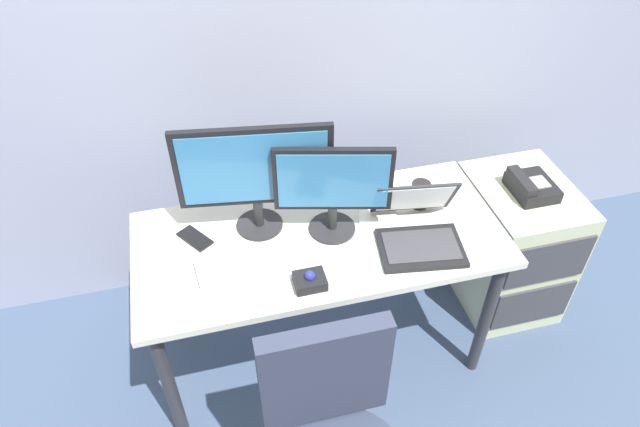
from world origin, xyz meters
TOP-DOWN VIEW (x-y plane):
  - ground_plane at (0.00, 0.00)m, footprint 8.00×8.00m
  - desk at (0.00, 0.00)m, footprint 1.41×0.64m
  - file_cabinet at (0.96, 0.11)m, footprint 0.42×0.53m
  - desk_phone at (0.95, 0.09)m, footprint 0.17×0.20m
  - monitor_main at (-0.21, 0.12)m, footprint 0.56×0.18m
  - monitor_side at (0.06, 0.03)m, footprint 0.42×0.18m
  - keyboard at (-0.27, -0.07)m, footprint 0.42×0.18m
  - laptop at (0.35, -0.10)m, footprint 0.36×0.37m
  - trackball_mouse at (-0.09, -0.22)m, footprint 0.11×0.09m
  - coffee_mug at (0.44, 0.08)m, footprint 0.09×0.08m
  - paper_notepad at (0.27, 0.11)m, footprint 0.20×0.24m
  - cell_phone at (-0.46, 0.11)m, footprint 0.14×0.16m

SIDE VIEW (x-z plane):
  - ground_plane at x=0.00m, z-range 0.00..0.00m
  - file_cabinet at x=0.96m, z-range 0.00..0.67m
  - desk at x=0.00m, z-range 0.27..1.00m
  - desk_phone at x=0.95m, z-range 0.66..0.75m
  - cell_phone at x=-0.46m, z-range 0.73..0.74m
  - paper_notepad at x=0.27m, z-range 0.73..0.74m
  - keyboard at x=-0.27m, z-range 0.72..0.75m
  - trackball_mouse at x=-0.09m, z-range 0.72..0.78m
  - laptop at x=0.35m, z-range 0.67..0.88m
  - coffee_mug at x=0.44m, z-range 0.73..0.83m
  - monitor_side at x=0.06m, z-range 0.75..1.13m
  - monitor_main at x=-0.21m, z-range 0.76..1.21m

